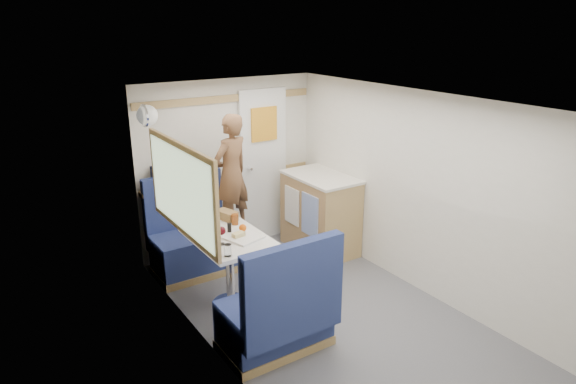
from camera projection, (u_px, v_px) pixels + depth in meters
floor at (349, 333)px, 4.51m from camera, size 4.50×4.50×0.00m
ceiling at (360, 106)px, 3.87m from camera, size 4.50×4.50×0.00m
wall_back at (229, 166)px, 5.97m from camera, size 2.20×0.02×2.00m
wall_left at (234, 261)px, 3.62m from camera, size 0.02×4.50×2.00m
wall_right at (445, 203)px, 4.76m from camera, size 0.02×4.50×2.00m
oak_trim_low at (230, 178)px, 6.01m from camera, size 2.15×0.02×0.08m
oak_trim_high at (227, 99)px, 5.71m from camera, size 2.15×0.02×0.08m
side_window at (181, 190)px, 4.34m from camera, size 0.04×1.30×0.72m
rear_door at (263, 163)px, 6.19m from camera, size 0.62×0.12×1.86m
dinette_table at (229, 251)px, 4.78m from camera, size 0.62×0.92×0.72m
bench_far at (194, 245)px, 5.55m from camera, size 0.90×0.59×1.05m
bench_near at (279, 319)px, 4.18m from camera, size 0.90×0.59×1.05m
ledge at (181, 188)px, 5.57m from camera, size 0.90×0.14×0.04m
dome_light at (147, 115)px, 4.88m from camera, size 0.20×0.20×0.20m
galley_counter at (320, 213)px, 6.01m from camera, size 0.57×0.92×0.92m
person at (231, 173)px, 5.38m from camera, size 0.54×0.44×1.26m
duffel_bag at (178, 175)px, 5.51m from camera, size 0.55×0.33×0.25m
tray at (240, 236)px, 4.71m from camera, size 0.38×0.44×0.02m
orange_fruit at (243, 228)px, 4.78m from camera, size 0.07×0.07×0.07m
cheese_block at (238, 235)px, 4.67m from camera, size 0.12×0.08×0.04m
wine_glass at (222, 232)px, 4.52m from camera, size 0.08×0.08×0.17m
tumbler_left at (228, 250)px, 4.32m from camera, size 0.06×0.06×0.10m
tumbler_mid at (204, 220)px, 4.98m from camera, size 0.06×0.06×0.10m
beer_glass at (235, 219)px, 4.98m from camera, size 0.07×0.07×0.11m
pepper_grinder at (229, 229)px, 4.77m from camera, size 0.04×0.04×0.10m
bread_loaf at (227, 215)px, 5.11m from camera, size 0.18×0.24×0.09m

